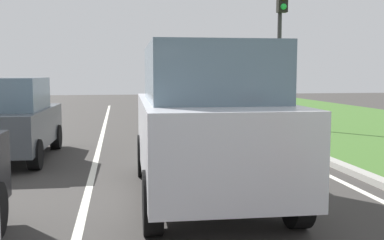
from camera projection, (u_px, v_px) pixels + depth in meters
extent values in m
plane|color=#383533|center=(127.00, 151.00, 11.00)|extent=(60.00, 60.00, 0.00)
cube|color=silver|center=(98.00, 152.00, 10.88)|extent=(0.12, 32.00, 0.01)
cube|color=silver|center=(270.00, 147.00, 11.57)|extent=(0.12, 32.00, 0.01)
cube|color=#9E9B93|center=(289.00, 145.00, 11.65)|extent=(0.24, 48.00, 0.12)
cube|color=silver|center=(205.00, 136.00, 6.85)|extent=(2.01, 4.54, 1.10)
cube|color=slate|center=(207.00, 73.00, 6.61)|extent=(1.76, 2.74, 0.80)
cylinder|color=black|center=(144.00, 156.00, 8.30)|extent=(0.24, 0.77, 0.76)
cylinder|color=black|center=(237.00, 153.00, 8.54)|extent=(0.24, 0.77, 0.76)
cylinder|color=black|center=(152.00, 202.00, 5.28)|extent=(0.24, 0.77, 0.76)
cylinder|color=black|center=(297.00, 197.00, 5.52)|extent=(0.24, 0.77, 0.76)
cube|color=#474C51|center=(11.00, 127.00, 9.95)|extent=(1.74, 3.74, 0.80)
cube|color=slate|center=(6.00, 94.00, 9.62)|extent=(1.53, 1.94, 0.68)
cylinder|color=black|center=(56.00, 137.00, 11.33)|extent=(0.24, 0.61, 0.60)
cylinder|color=black|center=(35.00, 155.00, 8.85)|extent=(0.24, 0.61, 0.60)
cylinder|color=#2D2D2D|center=(279.00, 56.00, 15.23)|extent=(0.14, 0.14, 4.93)
sphere|color=green|center=(284.00, 7.00, 14.75)|extent=(0.20, 0.20, 0.20)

